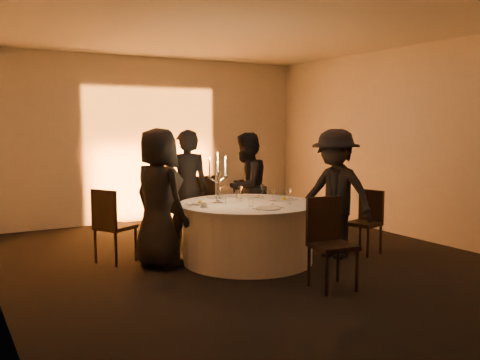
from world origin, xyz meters
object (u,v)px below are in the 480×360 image
guest_right (335,194)px  coffee_cup (204,205)px  banquet_table (248,232)px  guest_left (159,198)px  guest_back_left (187,189)px  chair_back_left (199,203)px  chair_back_right (242,203)px  chair_front (329,237)px  candelabra (218,186)px  chair_left (111,222)px  chair_right (367,218)px  guest_back_right (246,187)px

guest_right → coffee_cup: 1.81m
banquet_table → coffee_cup: 0.77m
guest_left → guest_back_left: 1.05m
chair_back_left → guest_back_left: size_ratio=0.58×
guest_back_left → guest_right: size_ratio=0.99×
banquet_table → guest_back_left: size_ratio=1.05×
guest_left → chair_back_right: bearing=-74.9°
chair_front → candelabra: (-0.59, 1.49, 0.44)m
chair_back_right → chair_front: (-0.56, -2.89, 0.04)m
chair_left → chair_front: 2.81m
chair_back_right → candelabra: size_ratio=1.38×
candelabra → coffee_cup: bearing=-149.6°
coffee_cup → guest_left: bearing=139.0°
banquet_table → chair_right: size_ratio=2.06×
chair_back_right → chair_right: 2.12m
chair_right → guest_left: size_ratio=0.50×
guest_back_right → candelabra: 1.43m
guest_left → guest_back_right: bearing=-82.7°
chair_front → guest_back_right: guest_back_right is taller
chair_left → guest_left: 0.74m
chair_back_right → coffee_cup: 2.12m
chair_back_left → guest_back_right: guest_back_right is taller
banquet_table → guest_right: size_ratio=1.05×
chair_back_left → guest_right: 2.24m
banquet_table → guest_right: bearing=-18.5°
chair_back_left → guest_back_left: 0.67m
chair_front → coffee_cup: bearing=130.6°
guest_left → guest_back_right: size_ratio=1.05×
chair_left → banquet_table: bearing=-144.9°
chair_left → guest_left: bearing=-161.2°
chair_right → guest_left: bearing=-120.4°
guest_left → guest_right: (2.22, -0.71, -0.01)m
guest_back_right → coffee_cup: 1.72m
chair_right → guest_left: (-2.77, 0.75, 0.38)m
guest_left → guest_back_left: bearing=-60.3°
chair_left → guest_right: (2.71, -1.16, 0.32)m
chair_right → guest_right: size_ratio=0.51×
banquet_table → chair_back_left: (0.03, 1.55, 0.18)m
guest_back_right → guest_right: guest_right is taller
chair_left → coffee_cup: bearing=-160.4°
chair_left → guest_back_right: 2.25m
chair_front → guest_back_left: guest_back_left is taller
guest_left → guest_back_right: (1.72, 0.77, -0.04)m
banquet_table → chair_front: bearing=-81.3°
guest_left → coffee_cup: guest_left is taller
chair_left → chair_back_right: bearing=-101.5°
chair_left → guest_left: guest_left is taller
guest_back_left → candelabra: size_ratio=2.56×
chair_front → chair_left: bearing=137.3°
guest_back_left → chair_left: bearing=33.2°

